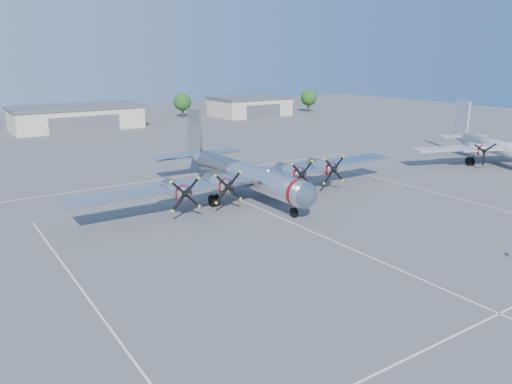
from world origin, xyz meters
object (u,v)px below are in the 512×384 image
hangar_east (250,106)px  tree_east (182,102)px  main_bomber_b29 (243,196)px  tree_far_east (309,98)px  hangar_center (76,117)px  twin_engine_east (490,163)px

hangar_east → tree_east: size_ratio=3.10×
hangar_east → main_bomber_b29: size_ratio=0.48×
tree_east → tree_far_east: 38.83m
hangar_east → main_bomber_b29: hangar_east is taller
hangar_east → tree_far_east: 20.15m
hangar_center → twin_engine_east: size_ratio=1.00×
hangar_east → twin_engine_east: bearing=-92.7°
main_bomber_b29 → tree_far_east: bearing=45.7°
hangar_east → tree_east: 19.04m
main_bomber_b29 → twin_engine_east: size_ratio=1.49×
hangar_east → tree_far_east: tree_far_east is taller
hangar_center → tree_far_east: size_ratio=4.31×
hangar_center → main_bomber_b29: size_ratio=0.67×
twin_engine_east → main_bomber_b29: bearing=-166.4°
hangar_east → tree_east: tree_east is taller
hangar_center → hangar_east: size_ratio=1.39×
hangar_center → twin_engine_east: bearing=-59.6°
hangar_center → main_bomber_b29: 70.35m
main_bomber_b29 → twin_engine_east: main_bomber_b29 is taller
hangar_center → tree_east: size_ratio=4.31×
hangar_east → tree_east: bearing=161.5°
tree_east → main_bomber_b29: size_ratio=0.16×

